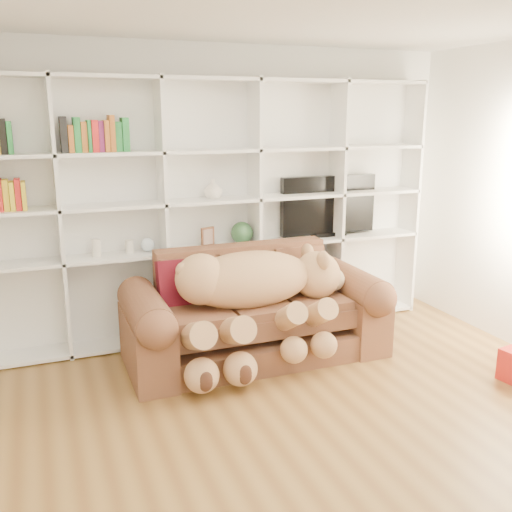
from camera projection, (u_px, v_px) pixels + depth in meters
name	position (u px, v px, depth m)	size (l,w,h in m)	color
floor	(324.00, 465.00, 3.47)	(5.00, 5.00, 0.00)	brown
wall_back	(204.00, 192.00, 5.40)	(5.00, 0.02, 2.70)	white
bookshelf	(183.00, 200.00, 5.20)	(4.43, 0.35, 2.40)	white
sofa	(254.00, 317.00, 4.97)	(2.22, 0.96, 0.93)	brown
teddy_bear	(255.00, 293.00, 4.70)	(1.61, 0.90, 0.94)	tan
throw_pillow	(182.00, 284.00, 4.81)	(0.41, 0.13, 0.41)	maroon
tv	(328.00, 206.00, 5.76)	(1.03, 0.18, 0.61)	black
picture_frame	(208.00, 237.00, 5.31)	(0.14, 0.03, 0.18)	brown
green_vase	(242.00, 233.00, 5.43)	(0.21, 0.21, 0.21)	#2F5C34
figurine_tall	(96.00, 248.00, 4.96)	(0.08, 0.08, 0.15)	silver
figurine_short	(129.00, 247.00, 5.06)	(0.07, 0.07, 0.12)	silver
snow_globe	(148.00, 245.00, 5.12)	(0.13, 0.13, 0.13)	white
shelf_vase	(213.00, 189.00, 5.22)	(0.17, 0.17, 0.18)	silver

